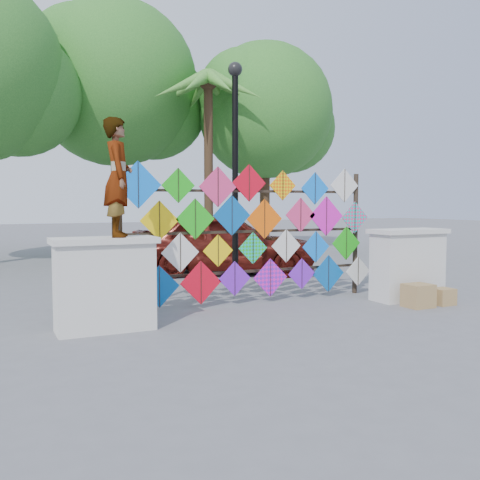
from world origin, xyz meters
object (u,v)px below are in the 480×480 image
at_px(sedan, 225,243).
at_px(vendor_woman, 118,178).
at_px(lamppost, 235,154).
at_px(kite_rack, 253,233).

bearing_deg(sedan, vendor_woman, 165.67).
xyz_separation_m(vendor_woman, lamppost, (2.80, 2.20, 0.60)).
xyz_separation_m(vendor_woman, sedan, (3.68, 4.67, -1.33)).
relative_size(sedan, lamppost, 1.00).
bearing_deg(lamppost, kite_rack, -101.01).
height_order(vendor_woman, lamppost, lamppost).
distance_m(kite_rack, vendor_woman, 2.85).
relative_size(kite_rack, lamppost, 1.09).
relative_size(kite_rack, sedan, 1.09).
bearing_deg(lamppost, sedan, 70.39).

